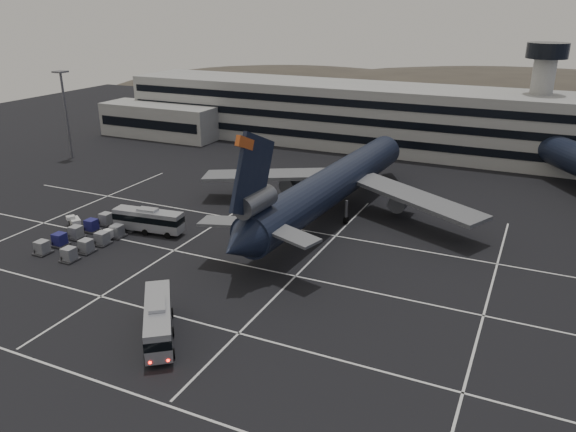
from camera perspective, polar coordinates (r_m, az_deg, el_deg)
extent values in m
plane|color=black|center=(71.14, -9.46, -5.52)|extent=(260.00, 260.00, 0.00)
cube|color=silver|center=(57.04, -22.23, -14.12)|extent=(90.00, 0.25, 0.01)
cube|color=silver|center=(64.18, -14.49, -9.02)|extent=(90.00, 0.25, 0.01)
cube|color=silver|center=(74.12, -7.73, -4.30)|extent=(90.00, 0.25, 0.01)
cube|color=silver|center=(85.20, -2.71, -0.71)|extent=(90.00, 0.25, 0.01)
cube|color=silver|center=(94.06, -22.70, -0.25)|extent=(0.25, 55.00, 0.01)
cube|color=silver|center=(78.76, -10.65, -2.92)|extent=(0.25, 55.00, 0.01)
cube|color=silver|center=(70.53, 1.45, -5.46)|extent=(0.25, 55.00, 0.01)
cube|color=silver|center=(65.99, 19.45, -8.72)|extent=(0.25, 55.00, 0.01)
cube|color=gray|center=(131.74, 8.32, 9.99)|extent=(120.00, 18.00, 14.00)
cube|color=black|center=(123.99, 6.99, 7.73)|extent=(118.00, 0.20, 1.60)
cube|color=black|center=(123.16, 7.07, 9.54)|extent=(118.00, 0.20, 1.60)
cube|color=black|center=(122.50, 7.15, 11.24)|extent=(118.00, 0.20, 1.60)
cube|color=gray|center=(144.52, -12.81, 9.43)|extent=(30.00, 10.00, 8.00)
cylinder|color=gray|center=(127.70, 24.09, 9.92)|extent=(4.40, 4.40, 22.00)
cylinder|color=black|center=(126.39, 24.87, 15.01)|extent=(8.00, 8.00, 3.00)
ellipsoid|color=#38332B|center=(245.94, 1.37, 11.02)|extent=(196.00, 140.00, 32.00)
ellipsoid|color=#38332B|center=(226.64, 22.89, 7.79)|extent=(252.00, 180.00, 44.00)
cylinder|color=slate|center=(128.67, -21.59, 9.42)|extent=(0.50, 0.50, 18.00)
cube|color=slate|center=(127.42, -22.14, 13.42)|extent=(2.40, 2.40, 0.35)
cylinder|color=black|center=(86.50, 4.58, 3.23)|extent=(8.52, 48.25, 5.60)
cone|color=black|center=(110.12, 10.21, 6.80)|extent=(5.86, 4.83, 5.60)
cone|color=black|center=(64.65, -5.10, -3.00)|extent=(5.34, 5.30, 5.04)
cube|color=black|center=(64.85, -3.61, 4.09)|extent=(1.08, 9.49, 10.97)
cube|color=#C34E1A|center=(62.55, -4.43, 7.43)|extent=(0.75, 3.26, 2.24)
cylinder|color=#595B60|center=(66.27, -3.32, 1.47)|extent=(3.06, 6.15, 2.70)
cube|color=slate|center=(70.05, -5.97, -0.58)|extent=(7.90, 4.27, 0.87)
cube|color=slate|center=(65.96, 0.08, -1.85)|extent=(8.09, 5.09, 0.87)
cube|color=slate|center=(93.89, -1.92, 4.19)|extent=(22.61, 12.20, 1.75)
cylinder|color=#595B60|center=(95.49, 0.56, 3.43)|extent=(3.03, 5.65, 2.70)
cube|color=slate|center=(84.60, 12.87, 1.79)|extent=(22.23, 14.44, 1.75)
cylinder|color=#595B60|center=(88.65, 11.48, 1.61)|extent=(3.03, 5.65, 2.70)
cylinder|color=slate|center=(101.01, 8.11, 3.90)|extent=(0.44, 0.44, 3.00)
cylinder|color=black|center=(101.50, 8.06, 3.00)|extent=(0.57, 1.13, 1.10)
cylinder|color=slate|center=(87.01, 2.06, 1.31)|extent=(0.44, 0.44, 3.00)
cylinder|color=black|center=(87.58, 2.05, 0.29)|extent=(0.57, 1.13, 1.10)
cylinder|color=slate|center=(84.54, 5.94, 0.61)|extent=(0.44, 0.44, 3.00)
cylinder|color=black|center=(85.12, 5.90, -0.43)|extent=(0.57, 1.13, 1.10)
cone|color=black|center=(127.79, 22.83, 7.43)|extent=(7.15, 6.82, 5.60)
cube|color=#9D9FA5|center=(57.65, -13.04, -10.18)|extent=(8.58, 10.25, 2.99)
cube|color=black|center=(57.47, -13.07, -9.87)|extent=(8.67, 10.34, 0.95)
cube|color=#9D9FA5|center=(56.82, -13.17, -8.73)|extent=(3.07, 3.35, 0.35)
cylinder|color=black|center=(55.30, -14.24, -13.68)|extent=(0.83, 0.96, 0.96)
cylinder|color=black|center=(55.19, -11.59, -13.51)|extent=(0.83, 0.96, 0.96)
cylinder|color=black|center=(58.52, -14.15, -11.58)|extent=(0.83, 0.96, 0.96)
cylinder|color=black|center=(58.41, -11.67, -11.42)|extent=(0.83, 0.96, 0.96)
cylinder|color=black|center=(61.81, -14.07, -9.70)|extent=(0.83, 0.96, 0.96)
cylinder|color=black|center=(61.71, -11.74, -9.54)|extent=(0.83, 0.96, 0.96)
cube|color=#FF0C05|center=(53.66, -13.83, -14.27)|extent=(0.25, 0.21, 0.22)
cube|color=#FF0C05|center=(53.59, -12.08, -14.16)|extent=(0.25, 0.21, 0.22)
cube|color=#9D9FA5|center=(83.38, -13.99, -0.39)|extent=(10.64, 3.55, 2.85)
cube|color=black|center=(83.27, -14.01, -0.17)|extent=(10.71, 3.62, 0.90)
cube|color=#9D9FA5|center=(82.84, -14.09, 0.64)|extent=(3.00, 1.83, 0.33)
cylinder|color=black|center=(81.17, -12.14, -1.96)|extent=(0.94, 0.41, 0.91)
cylinder|color=black|center=(83.05, -11.33, -1.36)|extent=(0.94, 0.41, 0.91)
cylinder|color=black|center=(83.00, -14.33, -1.63)|extent=(0.94, 0.41, 0.91)
cylinder|color=black|center=(84.84, -13.49, -1.05)|extent=(0.94, 0.41, 0.91)
cylinder|color=black|center=(84.95, -16.42, -1.32)|extent=(0.94, 0.41, 0.91)
cylinder|color=black|center=(86.75, -15.55, -0.76)|extent=(0.94, 0.41, 0.91)
cube|color=silver|center=(83.38, -17.60, -1.77)|extent=(2.02, 2.65, 0.96)
cube|color=silver|center=(82.93, -17.98, -1.46)|extent=(1.44, 1.31, 0.53)
cylinder|color=black|center=(83.64, -18.29, -2.00)|extent=(0.43, 0.64, 0.60)
cylinder|color=black|center=(82.65, -17.91, -2.23)|extent=(0.43, 0.64, 0.60)
cylinder|color=black|center=(84.33, -17.26, -1.69)|extent=(0.43, 0.64, 0.60)
cylinder|color=black|center=(83.35, -16.88, -1.91)|extent=(0.43, 0.64, 0.60)
cube|color=silver|center=(89.87, -20.82, -0.53)|extent=(2.73, 2.41, 0.98)
cube|color=silver|center=(89.14, -20.80, -0.25)|extent=(1.48, 1.54, 0.55)
cylinder|color=black|center=(89.07, -21.06, -0.96)|extent=(0.64, 0.54, 0.61)
cylinder|color=black|center=(89.26, -20.31, -0.81)|extent=(0.64, 0.54, 0.61)
cylinder|color=black|center=(90.69, -21.28, -0.61)|extent=(0.64, 0.54, 0.61)
cylinder|color=black|center=(90.87, -20.55, -0.46)|extent=(0.64, 0.54, 0.61)
cube|color=#2D2D30|center=(81.56, -23.62, -3.43)|extent=(1.93, 2.21, 0.18)
cylinder|color=black|center=(81.58, -23.62, -3.47)|extent=(0.10, 0.20, 0.20)
cube|color=gray|center=(81.23, -23.71, -2.87)|extent=(1.56, 1.56, 1.57)
cube|color=#2D2D30|center=(78.04, -21.27, -4.16)|extent=(1.93, 2.21, 0.18)
cylinder|color=black|center=(78.06, -21.27, -4.20)|extent=(0.10, 0.20, 0.20)
cube|color=gray|center=(77.70, -21.36, -3.57)|extent=(1.56, 1.56, 1.57)
cube|color=#2D2D30|center=(83.26, -22.11, -2.72)|extent=(1.93, 2.21, 0.18)
cylinder|color=black|center=(83.28, -22.11, -2.75)|extent=(0.10, 0.20, 0.20)
cube|color=navy|center=(82.93, -22.19, -2.16)|extent=(1.56, 1.56, 1.57)
cube|color=#2D2D30|center=(79.81, -19.75, -3.40)|extent=(1.93, 2.21, 0.18)
cylinder|color=black|center=(79.84, -19.74, -3.43)|extent=(0.10, 0.20, 0.20)
cube|color=gray|center=(79.48, -19.82, -2.82)|extent=(1.56, 1.56, 1.57)
cube|color=#2D2D30|center=(85.02, -20.66, -2.03)|extent=(1.93, 2.21, 0.18)
cylinder|color=black|center=(85.05, -20.66, -2.07)|extent=(0.10, 0.20, 0.20)
cube|color=gray|center=(84.71, -20.74, -1.49)|extent=(1.56, 1.56, 1.57)
cube|color=#2D2D30|center=(81.66, -18.29, -2.66)|extent=(1.93, 2.21, 0.18)
cylinder|color=black|center=(81.68, -18.29, -2.70)|extent=(0.10, 0.20, 0.20)
cube|color=gray|center=(81.33, -18.36, -2.10)|extent=(1.56, 1.56, 1.57)
cube|color=#2D2D30|center=(86.86, -19.27, -1.37)|extent=(1.93, 2.21, 0.18)
cylinder|color=black|center=(86.88, -19.27, -1.41)|extent=(0.10, 0.20, 0.20)
cube|color=navy|center=(86.55, -19.34, -0.84)|extent=(1.56, 1.56, 1.57)
cube|color=#2D2D30|center=(83.56, -16.90, -1.96)|extent=(1.93, 2.21, 0.18)
cylinder|color=black|center=(83.58, -16.90, -2.00)|extent=(0.10, 0.20, 0.20)
cube|color=gray|center=(83.24, -16.96, -1.41)|extent=(1.56, 1.56, 1.57)
cube|color=#2D2D30|center=(88.75, -17.94, -0.74)|extent=(1.93, 2.21, 0.18)
cylinder|color=black|center=(88.77, -17.94, -0.78)|extent=(0.10, 0.20, 0.20)
cube|color=gray|center=(88.45, -18.01, -0.21)|extent=(1.56, 1.56, 1.57)
cube|color=#2D2D30|center=(85.53, -15.57, -1.29)|extent=(1.93, 2.21, 0.18)
cylinder|color=black|center=(85.55, -15.57, -1.33)|extent=(0.10, 0.20, 0.20)
cube|color=gray|center=(85.22, -15.63, -0.75)|extent=(1.56, 1.56, 1.57)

